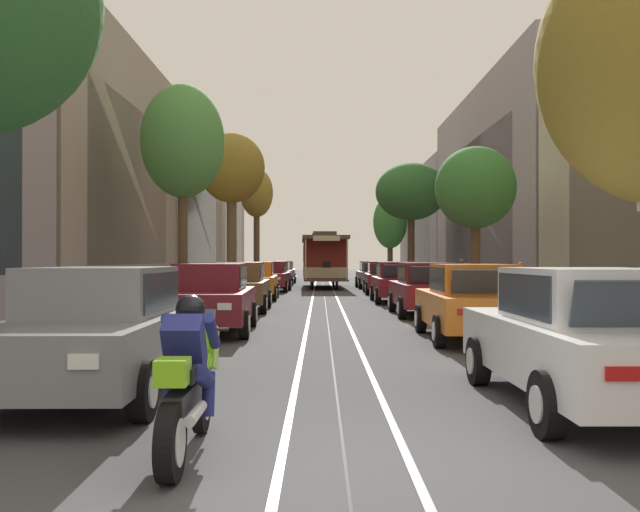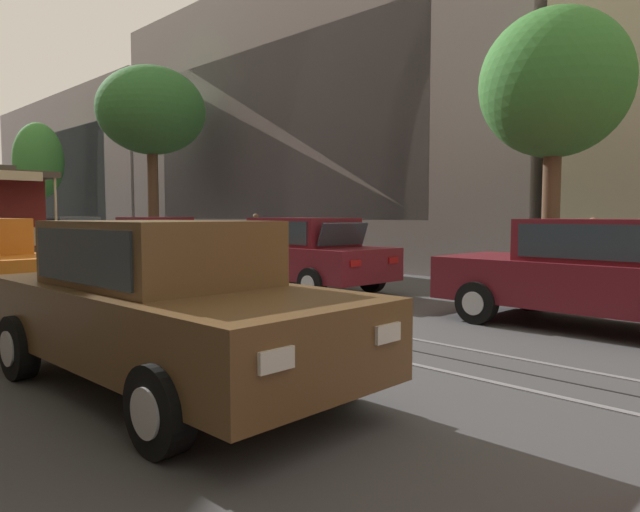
{
  "view_description": "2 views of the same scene",
  "coord_description": "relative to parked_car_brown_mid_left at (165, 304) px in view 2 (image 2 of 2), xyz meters",
  "views": [
    {
      "loc": [
        -0.21,
        -5.26,
        1.68
      ],
      "look_at": [
        -0.31,
        17.8,
        1.8
      ],
      "focal_mm": 37.42,
      "sensor_mm": 36.0,
      "label": 1
    },
    {
      "loc": [
        -5.61,
        11.65,
        1.63
      ],
      "look_at": [
        1.23,
        18.56,
        0.94
      ],
      "focal_mm": 32.32,
      "sensor_mm": 36.0,
      "label": 2
    }
  ],
  "objects": [
    {
      "name": "ground_plane",
      "position": [
        2.86,
        7.01,
        -0.8
      ],
      "size": [
        160.0,
        160.0,
        0.0
      ],
      "primitive_type": "plane",
      "color": "#424244"
    },
    {
      "name": "trolley_track_rails",
      "position": [
        2.86,
        10.89,
        -0.79
      ],
      "size": [
        1.14,
        66.8,
        0.01
      ],
      "color": "gray",
      "rests_on": "ground"
    },
    {
      "name": "building_facade_right",
      "position": [
        12.18,
        11.75,
        3.57
      ],
      "size": [
        4.23,
        58.5,
        10.01
      ],
      "color": "#BCAD93",
      "rests_on": "ground"
    },
    {
      "name": "parked_car_brown_mid_left",
      "position": [
        0.0,
        0.0,
        0.0
      ],
      "size": [
        2.07,
        4.39,
        1.58
      ],
      "color": "brown",
      "rests_on": "ground"
    },
    {
      "name": "parked_car_maroon_mid_right",
      "position": [
        5.84,
        -1.8,
        0.0
      ],
      "size": [
        2.01,
        4.37,
        1.58
      ],
      "color": "maroon",
      "rests_on": "ground"
    },
    {
      "name": "parked_car_maroon_fourth_right",
      "position": [
        5.69,
        4.29,
        0.0
      ],
      "size": [
        2.02,
        4.37,
        1.58
      ],
      "color": "maroon",
      "rests_on": "ground"
    },
    {
      "name": "parked_car_maroon_fifth_right",
      "position": [
        5.81,
        10.9,
        0.0
      ],
      "size": [
        2.08,
        4.39,
        1.58
      ],
      "color": "maroon",
      "rests_on": "ground"
    },
    {
      "name": "parked_car_grey_sixth_right",
      "position": [
        5.8,
        17.32,
        0.0
      ],
      "size": [
        2.05,
        4.38,
        1.58
      ],
      "color": "slate",
      "rests_on": "ground"
    },
    {
      "name": "street_tree_kerb_right_second",
      "position": [
        7.66,
        -0.34,
        3.16
      ],
      "size": [
        2.57,
        2.67,
        5.32
      ],
      "color": "brown",
      "rests_on": "ground"
    },
    {
      "name": "street_tree_kerb_right_mid",
      "position": [
        7.56,
        14.05,
        4.49
      ],
      "size": [
        3.83,
        3.67,
        6.88
      ],
      "color": "#4C3826",
      "rests_on": "ground"
    },
    {
      "name": "street_tree_kerb_right_fourth",
      "position": [
        7.65,
        25.67,
        3.5
      ],
      "size": [
        2.41,
        2.25,
        6.25
      ],
      "color": "#4C3826",
      "rests_on": "ground"
    },
    {
      "name": "pedestrian_on_left_pavement",
      "position": [
        9.59,
        10.74,
        0.16
      ],
      "size": [
        0.55,
        0.41,
        1.7
      ],
      "color": "slate",
      "rests_on": "ground"
    },
    {
      "name": "pedestrian_on_right_pavement",
      "position": [
        9.05,
        -0.59,
        0.1
      ],
      "size": [
        0.55,
        0.36,
        1.59
      ],
      "color": "#282D38",
      "rests_on": "ground"
    }
  ]
}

